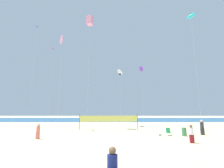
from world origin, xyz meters
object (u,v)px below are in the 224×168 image
(beachgoer_white_shirt, at_px, (192,133))
(kite_blue_diamond, at_px, (37,31))
(volleyball_net, at_px, (109,119))
(kite_white_tube, at_px, (120,72))
(trash_barrel, at_px, (185,132))
(beach_handbag, at_px, (160,135))
(beachgoer_coral_shirt, at_px, (38,131))
(kite_pink_delta, at_px, (63,40))
(kite_pink_box, at_px, (90,21))
(kite_cyan_inflatable, at_px, (192,16))
(folding_beach_chair, at_px, (169,131))
(kite_violet_delta, at_px, (142,69))
(kite_violet_diamond, at_px, (53,51))
(beachgoer_charcoal_shirt, at_px, (202,127))

(beachgoer_white_shirt, xyz_separation_m, kite_blue_diamond, (-20.98, 10.04, 16.09))
(volleyball_net, distance_m, kite_white_tube, 10.28)
(trash_barrel, relative_size, beach_handbag, 3.25)
(beachgoer_coral_shirt, xyz_separation_m, beachgoer_white_shirt, (15.57, -1.93, 0.03))
(beachgoer_white_shirt, distance_m, kite_pink_delta, 23.35)
(kite_pink_box, relative_size, kite_cyan_inflatable, 1.16)
(beach_handbag, height_order, kite_white_tube, kite_white_tube)
(kite_pink_delta, bearing_deg, kite_pink_box, 13.67)
(beachgoer_coral_shirt, bearing_deg, beachgoer_white_shirt, -60.39)
(trash_barrel, height_order, volleyball_net, volleyball_net)
(folding_beach_chair, xyz_separation_m, kite_blue_diamond, (-20.34, 5.77, 16.53))
(kite_pink_delta, bearing_deg, kite_violet_delta, 31.99)
(kite_blue_diamond, xyz_separation_m, kite_pink_delta, (4.84, -0.65, -2.08))
(beachgoer_coral_shirt, distance_m, kite_pink_delta, 15.91)
(kite_blue_diamond, xyz_separation_m, kite_cyan_inflatable, (25.12, -4.65, -0.27))
(kite_pink_delta, height_order, kite_white_tube, kite_pink_delta)
(kite_violet_delta, relative_size, kite_violet_diamond, 0.89)
(kite_white_tube, bearing_deg, kite_violet_delta, 43.58)
(volleyball_net, height_order, kite_blue_diamond, kite_blue_diamond)
(beach_handbag, relative_size, kite_violet_delta, 0.02)
(kite_pink_box, height_order, kite_cyan_inflatable, kite_pink_box)
(kite_white_tube, bearing_deg, kite_blue_diamond, -165.33)
(beachgoer_charcoal_shirt, height_order, kite_blue_diamond, kite_blue_diamond)
(kite_violet_delta, height_order, kite_cyan_inflatable, kite_cyan_inflatable)
(beachgoer_coral_shirt, xyz_separation_m, kite_cyan_inflatable, (19.71, 3.46, 15.84))
(beachgoer_white_shirt, bearing_deg, beach_handbag, -62.38)
(beachgoer_white_shirt, bearing_deg, kite_white_tube, -64.83)
(beachgoer_charcoal_shirt, relative_size, kite_cyan_inflatable, 0.11)
(beachgoer_charcoal_shirt, relative_size, volleyball_net, 0.20)
(beach_handbag, distance_m, kite_pink_box, 22.48)
(beachgoer_charcoal_shirt, bearing_deg, trash_barrel, 124.59)
(beachgoer_coral_shirt, bearing_deg, kite_white_tube, -1.81)
(beachgoer_white_shirt, xyz_separation_m, folding_beach_chair, (-0.64, 4.27, -0.44))
(volleyball_net, height_order, kite_violet_diamond, kite_violet_diamond)
(folding_beach_chair, bearing_deg, trash_barrel, 12.15)
(beachgoer_charcoal_shirt, bearing_deg, beachgoer_coral_shirt, 116.51)
(kite_pink_delta, relative_size, kite_violet_diamond, 1.07)
(folding_beach_chair, relative_size, trash_barrel, 0.92)
(kite_blue_diamond, relative_size, kite_violet_diamond, 1.22)
(folding_beach_chair, relative_size, kite_blue_diamond, 0.05)
(folding_beach_chair, bearing_deg, beachgoer_charcoal_shirt, 30.57)
(kite_blue_diamond, bearing_deg, trash_barrel, -15.71)
(beachgoer_coral_shirt, bearing_deg, kite_pink_delta, 41.09)
(beachgoer_white_shirt, xyz_separation_m, kite_violet_delta, (-0.62, 19.08, 11.54))
(volleyball_net, xyz_separation_m, kite_violet_diamond, (-10.72, 3.11, 12.40))
(kite_cyan_inflatable, relative_size, kite_white_tube, 1.60)
(beachgoer_charcoal_shirt, relative_size, kite_violet_delta, 0.14)
(kite_pink_box, distance_m, kite_cyan_inflatable, 16.78)
(beachgoer_white_shirt, distance_m, kite_white_tube, 17.90)
(beach_handbag, relative_size, kite_blue_diamond, 0.02)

